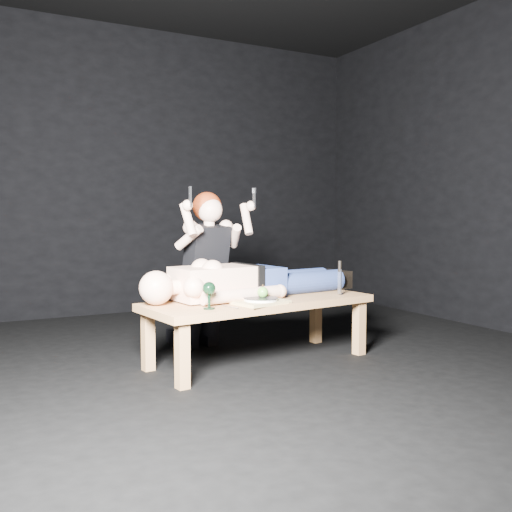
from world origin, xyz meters
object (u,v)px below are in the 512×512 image
lying_man (254,276)px  carving_knife (340,278)px  serving_tray (261,302)px  table (259,330)px  goblet (209,295)px  kneeling_woman (202,268)px

lying_man → carving_knife: lying_man is taller
serving_tray → table: bearing=64.4°
table → carving_knife: 0.72m
carving_knife → goblet: bearing=179.7°
kneeling_woman → carving_knife: size_ratio=4.93×
serving_tray → carving_knife: size_ratio=1.33×
goblet → kneeling_woman: bearing=70.6°
lying_man → serving_tray: (-0.13, -0.34, -0.13)m
kneeling_woman → goblet: bearing=-116.9°
carving_knife → kneeling_woman: bearing=132.3°
lying_man → serving_tray: bearing=-117.6°
kneeling_woman → table: bearing=-79.4°
lying_man → kneeling_woman: 0.50m
lying_man → serving_tray: 0.39m
goblet → carving_knife: 1.11m
kneeling_woman → carving_knife: 1.07m
table → lying_man: 0.40m
lying_man → goblet: 0.65m
lying_man → serving_tray: size_ratio=5.27×
kneeling_woman → serving_tray: size_ratio=3.69×
goblet → carving_knife: bearing=6.7°
serving_tray → kneeling_woman: bearing=97.3°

